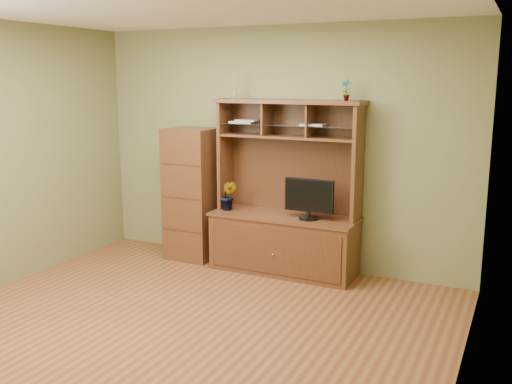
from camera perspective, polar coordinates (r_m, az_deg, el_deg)
The scene contains 8 objects.
room at distance 4.75m, azimuth -7.55°, elevation 1.81°, with size 4.54×4.04×2.74m.
media_hutch at distance 6.32m, azimuth 2.90°, elevation -3.39°, with size 1.66×0.61×1.90m.
monitor at distance 6.06m, azimuth 5.30°, elevation -0.61°, with size 0.55×0.21×0.43m.
orchid_plant at distance 6.46m, azimuth -2.76°, elevation -0.37°, with size 0.19×0.15×0.34m, color #2B5F20.
top_plant at distance 5.98m, azimuth 9.00°, elevation 10.05°, with size 0.11×0.08×0.22m, color #2D6724.
reed_diffuser at distance 6.47m, azimuth -2.18°, elevation 10.28°, with size 0.06×0.06×0.28m.
magazines at distance 6.31m, azimuth 1.07°, elevation 6.99°, with size 1.11×0.22×0.04m.
side_cabinet at distance 6.81m, azimuth -6.38°, elevation -0.18°, with size 0.55×0.51×1.55m.
Camera 1 is at (2.58, -3.91, 2.13)m, focal length 40.00 mm.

